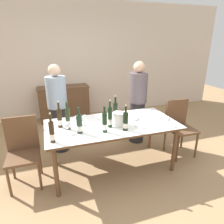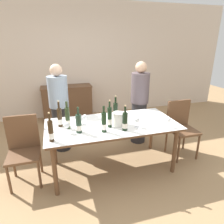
# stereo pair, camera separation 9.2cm
# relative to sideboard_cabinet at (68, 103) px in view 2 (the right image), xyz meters

# --- Properties ---
(ground_plane) EXTENTS (12.00, 12.00, 0.00)m
(ground_plane) POSITION_rel_sideboard_cabinet_xyz_m (0.48, -2.31, -0.42)
(ground_plane) COLOR #A37F56
(back_wall) EXTENTS (8.00, 0.10, 2.80)m
(back_wall) POSITION_rel_sideboard_cabinet_xyz_m (0.48, 0.29, 0.98)
(back_wall) COLOR beige
(back_wall) RESTS_ON ground_plane
(sideboard_cabinet) EXTENTS (1.21, 0.46, 0.84)m
(sideboard_cabinet) POSITION_rel_sideboard_cabinet_xyz_m (0.00, 0.00, 0.00)
(sideboard_cabinet) COLOR brown
(sideboard_cabinet) RESTS_ON ground_plane
(dining_table) EXTENTS (1.89, 0.93, 0.75)m
(dining_table) POSITION_rel_sideboard_cabinet_xyz_m (0.48, -2.31, 0.26)
(dining_table) COLOR brown
(dining_table) RESTS_ON ground_plane
(ice_bucket) EXTENTS (0.18, 0.18, 0.19)m
(ice_bucket) POSITION_rel_sideboard_cabinet_xyz_m (0.56, -2.40, 0.43)
(ice_bucket) COLOR white
(ice_bucket) RESTS_ON dining_table
(wine_bottle_0) EXTENTS (0.06, 0.06, 0.39)m
(wine_bottle_0) POSITION_rel_sideboard_cabinet_xyz_m (0.41, -2.42, 0.46)
(wine_bottle_0) COLOR black
(wine_bottle_0) RESTS_ON dining_table
(wine_bottle_1) EXTENTS (0.07, 0.07, 0.38)m
(wine_bottle_1) POSITION_rel_sideboard_cabinet_xyz_m (-0.25, -2.20, 0.45)
(wine_bottle_1) COLOR #332314
(wine_bottle_1) RESTS_ON dining_table
(wine_bottle_2) EXTENTS (0.06, 0.06, 0.39)m
(wine_bottle_2) POSITION_rel_sideboard_cabinet_xyz_m (-0.15, -2.30, 0.47)
(wine_bottle_2) COLOR #28381E
(wine_bottle_2) RESTS_ON dining_table
(wine_bottle_3) EXTENTS (0.07, 0.07, 0.35)m
(wine_bottle_3) POSITION_rel_sideboard_cabinet_xyz_m (0.58, -2.58, 0.44)
(wine_bottle_3) COLOR black
(wine_bottle_3) RESTS_ON dining_table
(wine_bottle_4) EXTENTS (0.06, 0.06, 0.37)m
(wine_bottle_4) POSITION_rel_sideboard_cabinet_xyz_m (-0.37, -2.62, 0.45)
(wine_bottle_4) COLOR #332314
(wine_bottle_4) RESTS_ON dining_table
(wine_bottle_5) EXTENTS (0.07, 0.07, 0.40)m
(wine_bottle_5) POSITION_rel_sideboard_cabinet_xyz_m (0.55, -2.25, 0.46)
(wine_bottle_5) COLOR black
(wine_bottle_5) RESTS_ON dining_table
(wine_bottle_6) EXTENTS (0.07, 0.07, 0.36)m
(wine_bottle_6) POSITION_rel_sideboard_cabinet_xyz_m (0.30, -2.55, 0.46)
(wine_bottle_6) COLOR black
(wine_bottle_6) RESTS_ON dining_table
(wine_bottle_7) EXTENTS (0.08, 0.08, 0.35)m
(wine_bottle_7) POSITION_rel_sideboard_cabinet_xyz_m (-0.02, -2.47, 0.44)
(wine_bottle_7) COLOR #1E3323
(wine_bottle_7) RESTS_ON dining_table
(wine_glass_0) EXTENTS (0.08, 0.08, 0.15)m
(wine_glass_0) POSITION_rel_sideboard_cabinet_xyz_m (0.78, -2.53, 0.43)
(wine_glass_0) COLOR white
(wine_glass_0) RESTS_ON dining_table
(wine_glass_1) EXTENTS (0.08, 0.08, 0.14)m
(wine_glass_1) POSITION_rel_sideboard_cabinet_xyz_m (-0.00, -2.18, 0.42)
(wine_glass_1) COLOR white
(wine_glass_1) RESTS_ON dining_table
(wine_glass_2) EXTENTS (0.07, 0.07, 0.15)m
(wine_glass_2) POSITION_rel_sideboard_cabinet_xyz_m (0.10, -2.22, 0.43)
(wine_glass_2) COLOR white
(wine_glass_2) RESTS_ON dining_table
(wine_glass_3) EXTENTS (0.07, 0.07, 0.13)m
(wine_glass_3) POSITION_rel_sideboard_cabinet_xyz_m (1.20, -2.64, 0.42)
(wine_glass_3) COLOR white
(wine_glass_3) RESTS_ON dining_table
(wine_glass_4) EXTENTS (0.08, 0.08, 0.15)m
(wine_glass_4) POSITION_rel_sideboard_cabinet_xyz_m (-0.17, -2.44, 0.43)
(wine_glass_4) COLOR white
(wine_glass_4) RESTS_ON dining_table
(chair_right_end) EXTENTS (0.42, 0.42, 0.94)m
(chair_right_end) POSITION_rel_sideboard_cabinet_xyz_m (1.72, -2.23, 0.13)
(chair_right_end) COLOR brown
(chair_right_end) RESTS_ON ground_plane
(chair_left_end) EXTENTS (0.42, 0.42, 0.94)m
(chair_left_end) POSITION_rel_sideboard_cabinet_xyz_m (-0.76, -2.22, 0.11)
(chair_left_end) COLOR brown
(chair_left_end) RESTS_ON ground_plane
(person_host) EXTENTS (0.33, 0.33, 1.54)m
(person_host) POSITION_rel_sideboard_cabinet_xyz_m (-0.23, -1.50, 0.34)
(person_host) COLOR #262628
(person_host) RESTS_ON ground_plane
(person_guest_left) EXTENTS (0.33, 0.33, 1.55)m
(person_guest_left) POSITION_rel_sideboard_cabinet_xyz_m (1.22, -1.61, 0.35)
(person_guest_left) COLOR #2D2D33
(person_guest_left) RESTS_ON ground_plane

